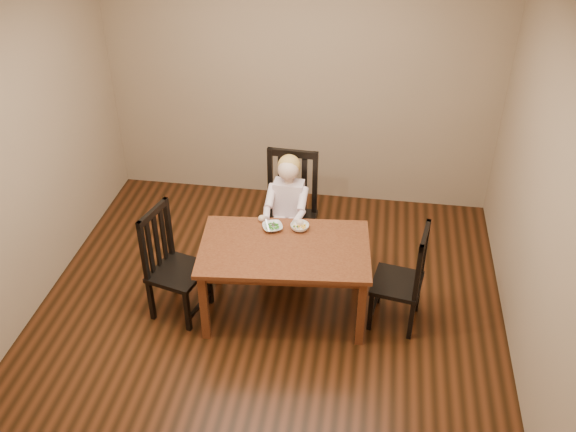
# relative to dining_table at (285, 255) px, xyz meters

# --- Properties ---
(room) EXTENTS (4.01, 4.01, 2.71)m
(room) POSITION_rel_dining_table_xyz_m (-0.13, -0.08, 0.74)
(room) COLOR #46210F
(room) RESTS_ON ground
(dining_table) EXTENTS (1.45, 0.95, 0.69)m
(dining_table) POSITION_rel_dining_table_xyz_m (0.00, 0.00, 0.00)
(dining_table) COLOR #471F10
(dining_table) RESTS_ON room
(chair_child) EXTENTS (0.50, 0.48, 1.11)m
(chair_child) POSITION_rel_dining_table_xyz_m (-0.07, 0.72, -0.08)
(chair_child) COLOR black
(chair_child) RESTS_ON room
(chair_left) EXTENTS (0.51, 0.52, 1.00)m
(chair_left) POSITION_rel_dining_table_xyz_m (-0.92, -0.11, -0.13)
(chair_left) COLOR black
(chair_left) RESTS_ON room
(chair_right) EXTENTS (0.45, 0.47, 0.95)m
(chair_right) POSITION_rel_dining_table_xyz_m (0.98, 0.02, -0.15)
(chair_right) COLOR black
(chair_right) RESTS_ON room
(toddler) EXTENTS (0.37, 0.46, 0.61)m
(toddler) POSITION_rel_dining_table_xyz_m (-0.07, 0.66, 0.08)
(toddler) COLOR silver
(toddler) RESTS_ON chair_child
(bowl_peas) EXTENTS (0.21, 0.21, 0.04)m
(bowl_peas) POSITION_rel_dining_table_xyz_m (-0.14, 0.23, 0.10)
(bowl_peas) COLOR white
(bowl_peas) RESTS_ON dining_table
(bowl_veg) EXTENTS (0.17, 0.17, 0.05)m
(bowl_veg) POSITION_rel_dining_table_xyz_m (0.09, 0.26, 0.10)
(bowl_veg) COLOR white
(bowl_veg) RESTS_ON dining_table
(fork) EXTENTS (0.06, 0.12, 0.05)m
(fork) POSITION_rel_dining_table_xyz_m (-0.18, 0.21, 0.12)
(fork) COLOR silver
(fork) RESTS_ON bowl_peas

